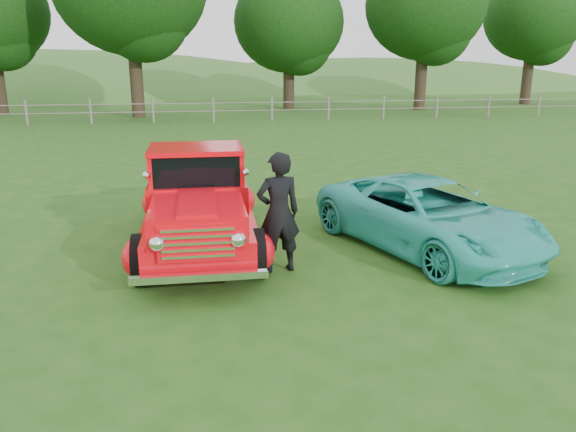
{
  "coord_description": "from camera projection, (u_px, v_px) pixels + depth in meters",
  "views": [
    {
      "loc": [
        -0.76,
        -7.13,
        3.19
      ],
      "look_at": [
        0.56,
        1.2,
        0.8
      ],
      "focal_mm": 35.0,
      "sensor_mm": 36.0,
      "label": 1
    }
  ],
  "objects": [
    {
      "name": "tree_near_east",
      "position": [
        289.0,
        22.0,
        34.63
      ],
      "size": [
        6.8,
        6.8,
        8.33
      ],
      "color": "#2E1F17",
      "rests_on": "ground"
    },
    {
      "name": "man",
      "position": [
        278.0,
        213.0,
        8.45
      ],
      "size": [
        0.74,
        0.55,
        1.86
      ],
      "primitive_type": "imported",
      "rotation": [
        0.0,
        0.0,
        3.3
      ],
      "color": "black",
      "rests_on": "ground"
    },
    {
      "name": "tree_far_east",
      "position": [
        534.0,
        16.0,
        37.97
      ],
      "size": [
        6.6,
        6.6,
        8.86
      ],
      "color": "#2E1F17",
      "rests_on": "ground"
    },
    {
      "name": "ground",
      "position": [
        262.0,
        296.0,
        7.76
      ],
      "size": [
        140.0,
        140.0,
        0.0
      ],
      "primitive_type": "plane",
      "color": "#204D14",
      "rests_on": "ground"
    },
    {
      "name": "red_pickup",
      "position": [
        198.0,
        203.0,
        9.52
      ],
      "size": [
        2.23,
        4.99,
        1.78
      ],
      "rotation": [
        0.0,
        0.0,
        -0.0
      ],
      "color": "black",
      "rests_on": "ground"
    },
    {
      "name": "teal_sedan",
      "position": [
        428.0,
        215.0,
        9.5
      ],
      "size": [
        3.41,
        4.78,
        1.21
      ],
      "primitive_type": "imported",
      "rotation": [
        0.0,
        0.0,
        0.36
      ],
      "color": "#2FBCAD",
      "rests_on": "ground"
    },
    {
      "name": "distant_hills",
      "position": [
        170.0,
        126.0,
        64.89
      ],
      "size": [
        116.0,
        60.0,
        18.0
      ],
      "color": "#376424",
      "rests_on": "ground"
    },
    {
      "name": "tree_mid_east",
      "position": [
        425.0,
        5.0,
        33.68
      ],
      "size": [
        7.2,
        7.2,
        9.44
      ],
      "color": "#2E1F17",
      "rests_on": "ground"
    },
    {
      "name": "fence_line",
      "position": [
        213.0,
        110.0,
        28.5
      ],
      "size": [
        48.0,
        0.12,
        1.2
      ],
      "color": "slate",
      "rests_on": "ground"
    }
  ]
}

